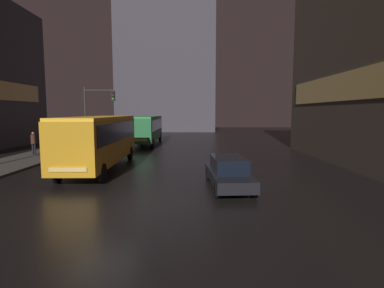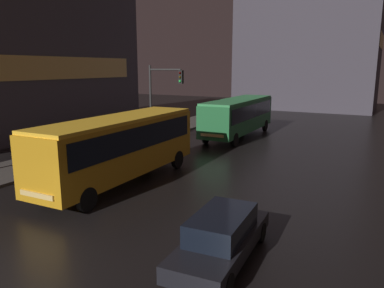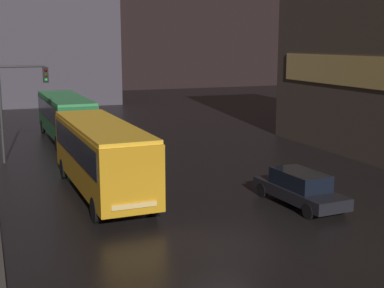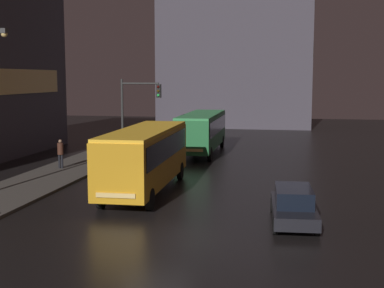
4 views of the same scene
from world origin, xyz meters
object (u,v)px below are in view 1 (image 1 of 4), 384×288
Objects in this scene: pedestrian_mid at (33,141)px; bus_near at (100,137)px; car_taxi at (228,172)px; traffic_light_main at (96,108)px; bus_far at (146,127)px.

bus_near is at bearing -75.86° from pedestrian_mid.
pedestrian_mid is at bearing -37.92° from bus_near.
car_taxi is 17.63m from pedestrian_mid.
traffic_light_main reaches higher than pedestrian_mid.
pedestrian_mid is 5.81m from traffic_light_main.
traffic_light_main reaches higher than bus_far.
bus_near is 14.64m from bus_far.
bus_far is (0.50, 14.63, -0.11)m from bus_near.
car_taxi is 17.08m from traffic_light_main.
pedestrian_mid is (-14.58, 9.91, 0.50)m from car_taxi.
car_taxi is (7.52, -4.67, -1.28)m from bus_near.
bus_near is 8.95m from car_taxi.
bus_near is 0.98× the size of bus_far.
car_taxi is (7.02, -19.30, -1.17)m from bus_far.
bus_far reaches higher than car_taxi.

